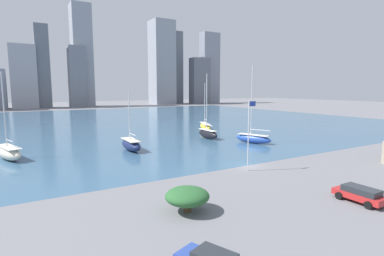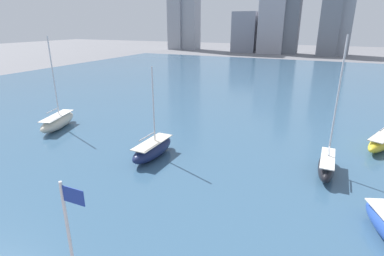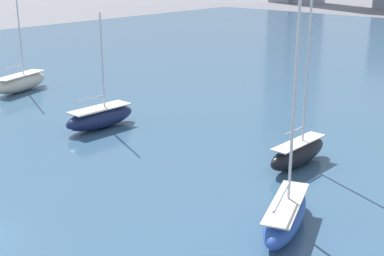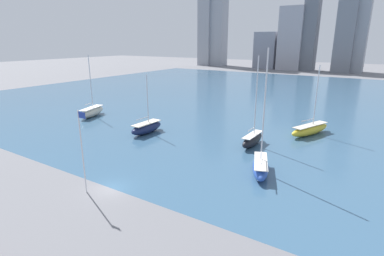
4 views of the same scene
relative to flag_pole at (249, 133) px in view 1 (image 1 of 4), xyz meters
name	(u,v)px [view 1 (image 1 of 4)]	position (x,y,z in m)	size (l,w,h in m)	color
ground_plane	(247,166)	(1.73, 2.20, -5.44)	(500.00, 500.00, 0.00)	slate
harbor_water	(114,122)	(1.73, 72.20, -5.44)	(180.00, 140.00, 0.00)	#385B7A
flag_pole	(249,133)	(0.00, 0.00, 0.00)	(1.24, 0.14, 9.94)	silver
yard_shrub	(187,196)	(-14.41, -8.01, -3.95)	(4.19, 4.19, 2.32)	#4C3823
distant_city_skyline	(91,64)	(16.77, 173.72, 21.86)	(202.82, 21.08, 72.68)	#8E939E
sailboat_black	(208,134)	(10.38, 25.95, -4.28)	(1.84, 7.46, 14.94)	black
sailboat_yellow	(205,127)	(17.29, 37.71, -4.38)	(6.07, 10.65, 13.04)	yellow
sailboat_cream	(9,152)	(-29.21, 25.09, -4.28)	(4.93, 9.11, 14.21)	beige
sailboat_navy	(131,145)	(-9.56, 21.86, -4.33)	(2.69, 7.95, 11.23)	#19234C
sailboat_blue	(253,138)	(15.41, 16.02, -4.37)	(4.81, 8.34, 16.38)	#284CA8
parked_wagon_red	(360,194)	(1.89, -14.88, -4.56)	(2.35, 4.88, 1.60)	#B22323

